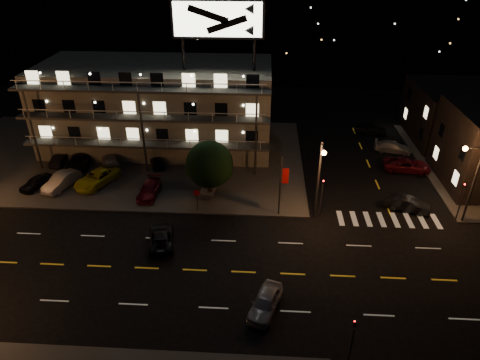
# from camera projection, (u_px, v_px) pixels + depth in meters

# --- Properties ---
(ground) EXTENTS (140.00, 140.00, 0.00)m
(ground) POSITION_uv_depth(u_px,v_px,m) (219.00, 271.00, 34.88)
(ground) COLOR black
(ground) RESTS_ON ground
(curb_nw) EXTENTS (44.00, 24.00, 0.15)m
(curb_nw) POSITION_uv_depth(u_px,v_px,m) (123.00, 156.00, 52.90)
(curb_nw) COLOR #3E3E3B
(curb_nw) RESTS_ON ground
(motel) EXTENTS (28.00, 13.80, 18.10)m
(motel) POSITION_uv_depth(u_px,v_px,m) (158.00, 106.00, 53.45)
(motel) COLOR gray
(motel) RESTS_ON ground
(side_bldg_back) EXTENTS (14.06, 12.00, 7.00)m
(side_bldg_back) POSITION_uv_depth(u_px,v_px,m) (468.00, 115.00, 55.88)
(side_bldg_back) COLOR black
(side_bldg_back) RESTS_ON ground
(hill_backdrop) EXTENTS (120.00, 25.00, 24.00)m
(hill_backdrop) POSITION_uv_depth(u_px,v_px,m) (223.00, 4.00, 89.09)
(hill_backdrop) COLOR black
(hill_backdrop) RESTS_ON ground
(streetlight_nc) EXTENTS (0.44, 1.92, 8.00)m
(streetlight_nc) POSITION_uv_depth(u_px,v_px,m) (320.00, 174.00, 38.87)
(streetlight_nc) COLOR #2D2D30
(streetlight_nc) RESTS_ON ground
(streetlight_ne) EXTENTS (1.92, 0.44, 8.00)m
(streetlight_ne) POSITION_uv_depth(u_px,v_px,m) (471.00, 176.00, 38.48)
(streetlight_ne) COLOR #2D2D30
(streetlight_ne) RESTS_ON ground
(signal_nw) EXTENTS (0.20, 0.27, 4.60)m
(signal_nw) POSITION_uv_depth(u_px,v_px,m) (322.00, 193.00, 40.51)
(signal_nw) COLOR #2D2D30
(signal_nw) RESTS_ON ground
(signal_sw) EXTENTS (0.20, 0.27, 4.60)m
(signal_sw) POSITION_uv_depth(u_px,v_px,m) (352.00, 340.00, 25.78)
(signal_sw) COLOR #2D2D30
(signal_sw) RESTS_ON ground
(signal_ne) EXTENTS (0.27, 0.20, 4.60)m
(signal_ne) POSITION_uv_depth(u_px,v_px,m) (462.00, 198.00, 39.85)
(signal_ne) COLOR #2D2D30
(signal_ne) RESTS_ON ground
(banner_north) EXTENTS (0.83, 0.16, 6.40)m
(banner_north) POSITION_uv_depth(u_px,v_px,m) (281.00, 185.00, 40.20)
(banner_north) COLOR #2D2D30
(banner_north) RESTS_ON ground
(stop_sign) EXTENTS (0.91, 0.11, 2.61)m
(stop_sign) POSITION_uv_depth(u_px,v_px,m) (197.00, 197.00, 41.62)
(stop_sign) COLOR #2D2D30
(stop_sign) RESTS_ON ground
(tree) EXTENTS (4.95, 4.77, 6.24)m
(tree) POSITION_uv_depth(u_px,v_px,m) (209.00, 166.00, 42.66)
(tree) COLOR black
(tree) RESTS_ON curb_nw
(lot_car_0) EXTENTS (2.83, 4.01, 1.27)m
(lot_car_0) POSITION_uv_depth(u_px,v_px,m) (36.00, 182.00, 45.90)
(lot_car_0) COLOR black
(lot_car_0) RESTS_ON curb_nw
(lot_car_1) EXTENTS (3.00, 4.93, 1.53)m
(lot_car_1) POSITION_uv_depth(u_px,v_px,m) (61.00, 181.00, 45.89)
(lot_car_1) COLOR #98989D
(lot_car_1) RESTS_ON curb_nw
(lot_car_2) EXTENTS (4.53, 5.96, 1.50)m
(lot_car_2) POSITION_uv_depth(u_px,v_px,m) (97.00, 178.00, 46.48)
(lot_car_2) COLOR yellow
(lot_car_2) RESTS_ON curb_nw
(lot_car_3) EXTENTS (1.97, 4.54, 1.30)m
(lot_car_3) POSITION_uv_depth(u_px,v_px,m) (149.00, 189.00, 44.57)
(lot_car_3) COLOR #5D0D18
(lot_car_3) RESTS_ON curb_nw
(lot_car_4) EXTENTS (1.85, 3.85, 1.27)m
(lot_car_4) POSITION_uv_depth(u_px,v_px,m) (209.00, 186.00, 45.13)
(lot_car_4) COLOR #98989D
(lot_car_4) RESTS_ON curb_nw
(lot_car_5) EXTENTS (1.37, 3.85, 1.26)m
(lot_car_5) POSITION_uv_depth(u_px,v_px,m) (61.00, 159.00, 50.73)
(lot_car_5) COLOR black
(lot_car_5) RESTS_ON curb_nw
(lot_car_6) EXTENTS (3.10, 5.45, 1.44)m
(lot_car_6) POSITION_uv_depth(u_px,v_px,m) (80.00, 159.00, 50.57)
(lot_car_6) COLOR black
(lot_car_6) RESTS_ON curb_nw
(lot_car_7) EXTENTS (3.81, 5.43, 1.46)m
(lot_car_7) POSITION_uv_depth(u_px,v_px,m) (110.00, 160.00, 50.22)
(lot_car_7) COLOR #98989D
(lot_car_7) RESTS_ON curb_nw
(lot_car_8) EXTENTS (2.73, 3.85, 1.22)m
(lot_car_8) POSITION_uv_depth(u_px,v_px,m) (157.00, 162.00, 50.15)
(lot_car_8) COLOR black
(lot_car_8) RESTS_ON curb_nw
(lot_car_9) EXTENTS (2.38, 4.79, 1.51)m
(lot_car_9) POSITION_uv_depth(u_px,v_px,m) (205.00, 164.00, 49.31)
(lot_car_9) COLOR #5D0D18
(lot_car_9) RESTS_ON curb_nw
(side_car_0) EXTENTS (4.56, 2.79, 1.42)m
(side_car_0) POSITION_uv_depth(u_px,v_px,m) (408.00, 204.00, 42.31)
(side_car_0) COLOR black
(side_car_0) RESTS_ON ground
(side_car_1) EXTENTS (5.53, 3.06, 1.47)m
(side_car_1) POSITION_uv_depth(u_px,v_px,m) (407.00, 165.00, 49.49)
(side_car_1) COLOR #5D0D18
(side_car_1) RESTS_ON ground
(side_car_2) EXTENTS (4.84, 2.80, 1.32)m
(side_car_2) POSITION_uv_depth(u_px,v_px,m) (393.00, 147.00, 53.90)
(side_car_2) COLOR #98989D
(side_car_2) RESTS_ON ground
(side_car_3) EXTENTS (4.61, 2.71, 1.47)m
(side_car_3) POSITION_uv_depth(u_px,v_px,m) (371.00, 129.00, 58.76)
(side_car_3) COLOR black
(side_car_3) RESTS_ON ground
(road_car_east) EXTENTS (2.95, 4.57, 1.45)m
(road_car_east) POSITION_uv_depth(u_px,v_px,m) (265.00, 302.00, 30.94)
(road_car_east) COLOR #98989D
(road_car_east) RESTS_ON ground
(road_car_west) EXTENTS (3.01, 4.98, 1.29)m
(road_car_west) POSITION_uv_depth(u_px,v_px,m) (161.00, 238.00, 37.70)
(road_car_west) COLOR black
(road_car_west) RESTS_ON ground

